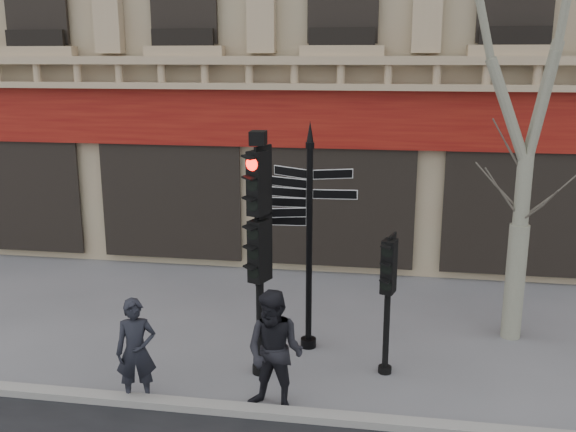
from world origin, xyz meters
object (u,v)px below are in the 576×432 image
Objects in this scene: pedestrian_a at (136,351)px; traffic_signal_main at (259,225)px; pedestrian_b at (275,352)px; plane_tree at (539,8)px; fingerpost at (310,199)px; traffic_signal_secondary at (388,281)px.

traffic_signal_main is at bearing 16.51° from pedestrian_a.
pedestrian_a is 0.89× the size of pedestrian_b.
plane_tree reaches higher than pedestrian_a.
pedestrian_b is (-3.75, -3.13, -4.79)m from plane_tree.
pedestrian_a is (-5.77, -3.21, -4.89)m from plane_tree.
pedestrian_a is (-2.22, -2.21, -1.84)m from fingerpost.
plane_tree is at bearing 53.56° from traffic_signal_secondary.
traffic_signal_secondary is at bearing 31.53° from traffic_signal_main.
plane_tree is (3.55, 1.00, 3.05)m from fingerpost.
traffic_signal_main is at bearing -153.62° from plane_tree.
traffic_signal_main is 1.74× the size of traffic_signal_secondary.
plane_tree is (2.22, 1.74, 4.13)m from traffic_signal_secondary.
traffic_signal_secondary reaches higher than pedestrian_a.
plane_tree is 4.52× the size of pedestrian_b.
traffic_signal_secondary is 3.92m from pedestrian_a.
traffic_signal_main is at bearing -155.04° from traffic_signal_secondary.
traffic_signal_secondary is at bearing -23.06° from fingerpost.
traffic_signal_main is 5.68m from plane_tree.
pedestrian_b is (-0.20, -2.13, -1.74)m from fingerpost.
fingerpost is 0.49× the size of plane_tree.
fingerpost is at bearing 25.77° from pedestrian_a.
pedestrian_b is (-1.53, -1.39, -0.65)m from traffic_signal_secondary.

